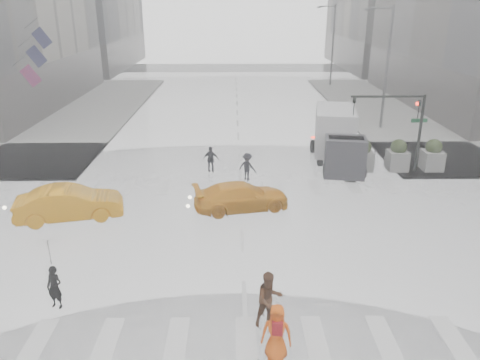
{
  "coord_description": "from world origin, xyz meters",
  "views": [
    {
      "loc": [
        -0.33,
        -17.02,
        9.09
      ],
      "look_at": [
        -0.06,
        2.0,
        1.9
      ],
      "focal_mm": 35.0,
      "sensor_mm": 36.0,
      "label": 1
    }
  ],
  "objects_px": {
    "pedestrian_brown": "(269,299)",
    "taxi_mid": "(70,203)",
    "traffic_signal_pole": "(404,118)",
    "pedestrian_orange": "(277,333)",
    "box_truck": "(337,137)"
  },
  "relations": [
    {
      "from": "traffic_signal_pole",
      "to": "box_truck",
      "type": "relative_size",
      "value": 0.74
    },
    {
      "from": "traffic_signal_pole",
      "to": "pedestrian_brown",
      "type": "xyz_separation_m",
      "value": [
        -8.3,
        -13.34,
        -2.33
      ]
    },
    {
      "from": "pedestrian_brown",
      "to": "taxi_mid",
      "type": "height_order",
      "value": "pedestrian_brown"
    },
    {
      "from": "traffic_signal_pole",
      "to": "taxi_mid",
      "type": "distance_m",
      "value": 17.82
    },
    {
      "from": "pedestrian_orange",
      "to": "box_truck",
      "type": "xyz_separation_m",
      "value": [
        5.0,
        16.43,
        0.86
      ]
    },
    {
      "from": "traffic_signal_pole",
      "to": "pedestrian_brown",
      "type": "bearing_deg",
      "value": -121.9
    },
    {
      "from": "pedestrian_brown",
      "to": "pedestrian_orange",
      "type": "height_order",
      "value": "pedestrian_brown"
    },
    {
      "from": "traffic_signal_pole",
      "to": "pedestrian_orange",
      "type": "distance_m",
      "value": 17.1
    },
    {
      "from": "taxi_mid",
      "to": "pedestrian_orange",
      "type": "bearing_deg",
      "value": -150.51
    },
    {
      "from": "pedestrian_orange",
      "to": "taxi_mid",
      "type": "relative_size",
      "value": 0.37
    },
    {
      "from": "traffic_signal_pole",
      "to": "pedestrian_orange",
      "type": "xyz_separation_m",
      "value": [
        -8.22,
        -14.81,
        -2.36
      ]
    },
    {
      "from": "pedestrian_brown",
      "to": "taxi_mid",
      "type": "relative_size",
      "value": 0.39
    },
    {
      "from": "traffic_signal_pole",
      "to": "pedestrian_orange",
      "type": "relative_size",
      "value": 2.65
    },
    {
      "from": "traffic_signal_pole",
      "to": "box_truck",
      "type": "bearing_deg",
      "value": 153.23
    },
    {
      "from": "pedestrian_brown",
      "to": "pedestrian_orange",
      "type": "relative_size",
      "value": 1.04
    }
  ]
}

